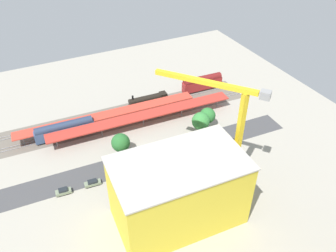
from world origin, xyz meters
TOP-DOWN VIEW (x-y plane):
  - ground_plane at (0.00, 0.00)m, footprint 152.63×152.63m
  - rail_bed at (0.00, -20.46)m, footprint 95.92×18.54m
  - street_asphalt at (0.00, 4.92)m, footprint 95.69×13.10m
  - track_rails at (0.00, -20.46)m, footprint 95.31×12.11m
  - platform_canopy_near at (-4.13, -11.65)m, footprint 66.38×7.97m
  - platform_canopy_far at (6.40, -18.08)m, footprint 64.05×7.42m
  - locomotive at (-11.85, -23.68)m, footprint 16.43×3.43m
  - passenger_coach at (-35.13, -23.69)m, footprint 17.03×3.68m
  - freight_coach_far at (21.95, -17.24)m, footprint 19.68×3.66m
  - parked_car_0 at (-18.82, 8.79)m, footprint 4.68×2.20m
  - parked_car_1 at (-10.74, 7.72)m, footprint 4.95×2.31m
  - parked_car_2 at (-3.60, 7.99)m, footprint 4.85×2.17m
  - parked_car_3 at (4.66, 8.19)m, footprint 4.80×1.93m
  - parked_car_4 at (11.93, 8.35)m, footprint 4.12×1.95m
  - parked_car_5 at (20.09, 8.39)m, footprint 4.82×2.17m
  - parked_car_6 at (28.32, 8.00)m, footprint 4.45×2.16m
  - construction_building at (3.25, 28.96)m, footprint 31.96×19.17m
  - construction_roof_slab at (3.25, 28.96)m, footprint 32.58×19.79m
  - tower_crane at (-14.22, 23.32)m, footprint 19.89×23.38m
  - box_truck_0 at (-6.65, 13.75)m, footprint 9.36×3.56m
  - street_tree_0 at (8.02, -0.60)m, footprint 5.89×5.89m
  - street_tree_1 at (-19.93, 0.81)m, footprint 6.11×6.11m
  - street_tree_2 at (-23.57, -0.80)m, footprint 5.44×5.44m
  - traffic_light at (2.77, 9.40)m, footprint 0.50×0.36m

SIDE VIEW (x-z plane):
  - ground_plane at x=0.00m, z-range 0.00..0.00m
  - rail_bed at x=0.00m, z-range 0.00..0.01m
  - street_asphalt at x=0.00m, z-range 0.00..0.01m
  - track_rails at x=0.00m, z-range 0.12..0.24m
  - parked_car_4 at x=11.93m, z-range -0.08..1.56m
  - parked_car_5 at x=20.09m, z-range -0.10..1.61m
  - parked_car_2 at x=-3.60m, z-range -0.08..1.62m
  - parked_car_0 at x=-18.82m, z-range -0.10..1.65m
  - parked_car_1 at x=-10.74m, z-range -0.09..1.67m
  - parked_car_3 at x=4.66m, z-range -0.10..1.70m
  - parked_car_6 at x=28.32m, z-range -0.10..1.70m
  - box_truck_0 at x=-6.65m, z-range -0.02..3.16m
  - locomotive at x=-11.85m, z-range -0.73..4.36m
  - freight_coach_far at x=21.95m, z-range 0.17..6.15m
  - passenger_coach at x=-35.13m, z-range 0.18..6.48m
  - platform_canopy_far at x=6.40m, z-range 1.86..6.05m
  - platform_canopy_near at x=-4.13m, z-range 2.00..6.48m
  - traffic_light at x=2.77m, z-range 1.07..7.65m
  - street_tree_0 at x=8.02m, z-range 0.86..8.52m
  - street_tree_1 at x=-19.93m, z-range 0.94..8.95m
  - street_tree_2 at x=-23.57m, z-range 1.19..9.06m
  - construction_building at x=3.25m, z-range 0.00..18.66m
  - construction_roof_slab at x=3.25m, z-range 18.66..19.06m
  - tower_crane at x=-14.22m, z-range 3.49..35.64m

